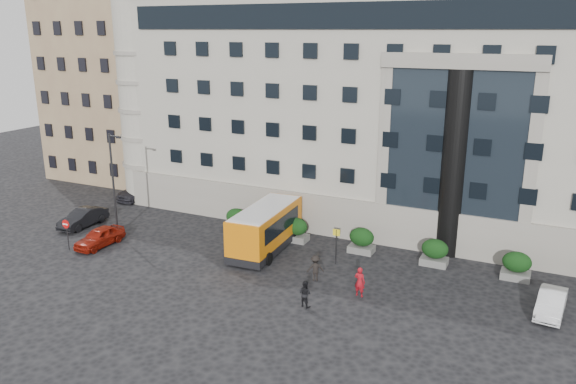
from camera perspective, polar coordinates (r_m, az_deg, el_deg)
name	(u,v)px	position (r m, az deg, el deg)	size (l,w,h in m)	color
ground	(229,277)	(37.06, -6.03, -8.60)	(120.00, 120.00, 0.00)	black
civic_building	(411,104)	(52.28, 12.38, 8.70)	(44.00, 24.00, 18.00)	#9F9A8D
entrance_column	(454,165)	(40.26, 16.51, 2.63)	(1.80, 1.80, 13.00)	black
apartment_near	(133,82)	(64.35, -15.44, 10.74)	(14.00, 14.00, 20.00)	#86694E
apartment_far	(203,63)	(80.38, -8.61, 12.82)	(13.00, 13.00, 22.00)	brown
hedge_a	(237,220)	(44.84, -5.23, -2.82)	(1.80, 1.26, 1.84)	#595957
hedge_b	(296,229)	(42.53, 0.82, -3.82)	(1.80, 1.26, 1.84)	#595957
hedge_c	(362,240)	(40.77, 7.49, -4.87)	(1.80, 1.26, 1.84)	#595957
hedge_d	(435,252)	(39.61, 14.68, -5.92)	(1.80, 1.26, 1.84)	#595957
hedge_e	(517,265)	(39.11, 22.20, -6.92)	(1.80, 1.26, 1.84)	#595957
street_lamp	(114,181)	(44.82, -17.29, 1.09)	(1.16, 0.18, 8.00)	#262628
bus_stop_sign	(336,240)	(38.28, 4.92, -4.92)	(0.50, 0.08, 2.52)	#262628
no_entry_sign	(66,229)	(43.62, -21.59, -3.48)	(0.64, 0.16, 2.32)	#262628
minibus	(266,227)	(40.58, -2.30, -3.57)	(3.23, 7.84, 3.22)	orange
red_truck	(188,178)	(56.52, -10.14, 1.38)	(2.65, 4.86, 2.50)	maroon
parked_car_a	(100,237)	(43.94, -18.59, -4.35)	(1.65, 4.11, 1.40)	maroon
parked_car_b	(83,218)	(48.66, -20.10, -2.48)	(1.54, 4.42, 1.46)	black
parked_car_c	(140,190)	(55.26, -14.79, 0.20)	(2.14, 5.26, 1.53)	black
parked_car_d	(151,186)	(56.46, -13.73, 0.59)	(2.46, 5.33, 1.48)	black
white_taxi	(551,303)	(35.46, 25.16, -10.17)	(1.39, 3.99, 1.32)	silver
pedestrian_a	(360,282)	(34.31, 7.30, -9.04)	(0.68, 0.45, 1.86)	maroon
pedestrian_b	(305,293)	(32.96, 1.73, -10.27)	(0.78, 0.61, 1.60)	black
pedestrian_c	(315,268)	(36.09, 2.79, -7.73)	(1.11, 0.64, 1.72)	black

